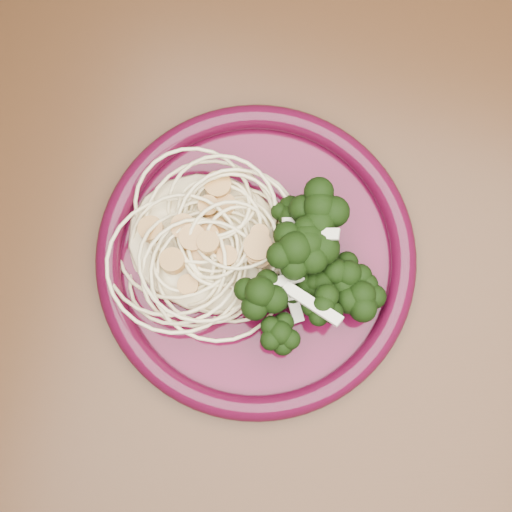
{
  "coord_description": "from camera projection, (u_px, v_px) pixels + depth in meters",
  "views": [
    {
      "loc": [
        0.13,
        -0.15,
        1.35
      ],
      "look_at": [
        0.1,
        -0.05,
        0.77
      ],
      "focal_mm": 50.0,
      "sensor_mm": 36.0,
      "label": 1
    }
  ],
  "objects": [
    {
      "name": "dinner_plate",
      "position": [
        256.0,
        258.0,
        0.6
      ],
      "size": [
        0.28,
        0.28,
        0.02
      ],
      "rotation": [
        0.0,
        0.0,
        -0.04
      ],
      "color": "#44071E",
      "rests_on": "dining_table"
    },
    {
      "name": "spaghetti_pile",
      "position": [
        207.0,
        240.0,
        0.59
      ],
      "size": [
        0.14,
        0.12,
        0.03
      ],
      "primitive_type": "ellipsoid",
      "rotation": [
        0.0,
        0.0,
        -0.04
      ],
      "color": "#F6E6AA",
      "rests_on": "dinner_plate"
    },
    {
      "name": "scallop_cluster",
      "position": [
        204.0,
        231.0,
        0.56
      ],
      "size": [
        0.12,
        0.12,
        0.04
      ],
      "primitive_type": null,
      "rotation": [
        0.0,
        0.0,
        -0.04
      ],
      "color": "#CB9147",
      "rests_on": "spaghetti_pile"
    },
    {
      "name": "broccoli_pile",
      "position": [
        318.0,
        274.0,
        0.58
      ],
      "size": [
        0.1,
        0.15,
        0.05
      ],
      "primitive_type": "ellipsoid",
      "rotation": [
        0.0,
        0.0,
        -0.04
      ],
      "color": "black",
      "rests_on": "dinner_plate"
    },
    {
      "name": "dining_table",
      "position": [
        174.0,
        199.0,
        0.72
      ],
      "size": [
        1.2,
        0.8,
        0.75
      ],
      "color": "#472814",
      "rests_on": "ground"
    },
    {
      "name": "onion_garnish",
      "position": [
        321.0,
        268.0,
        0.55
      ],
      "size": [
        0.07,
        0.1,
        0.05
      ],
      "primitive_type": null,
      "rotation": [
        0.0,
        0.0,
        -0.04
      ],
      "color": "white",
      "rests_on": "broccoli_pile"
    }
  ]
}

